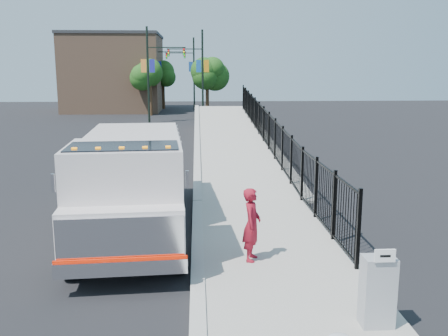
{
  "coord_description": "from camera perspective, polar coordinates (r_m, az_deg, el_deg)",
  "views": [
    {
      "loc": [
        0.03,
        -12.33,
        4.5
      ],
      "look_at": [
        0.8,
        2.0,
        1.66
      ],
      "focal_mm": 40.0,
      "sensor_mm": 36.0,
      "label": 1
    }
  ],
  "objects": [
    {
      "name": "sidewalk",
      "position": [
        11.4,
        6.91,
        -11.81
      ],
      "size": [
        3.55,
        12.0,
        0.12
      ],
      "primitive_type": "cube",
      "color": "#9E998E",
      "rests_on": "ground"
    },
    {
      "name": "light_pole_3",
      "position": [
        57.23,
        -3.77,
        11.04
      ],
      "size": [
        3.78,
        0.22,
        8.0
      ],
      "color": "black",
      "rests_on": "ground"
    },
    {
      "name": "ground",
      "position": [
        13.12,
        -3.04,
        -8.87
      ],
      "size": [
        120.0,
        120.0,
        0.0
      ],
      "primitive_type": "plane",
      "color": "black",
      "rests_on": "ground"
    },
    {
      "name": "tree_1",
      "position": [
        50.35,
        -1.94,
        10.57
      ],
      "size": [
        2.68,
        2.68,
        5.34
      ],
      "color": "#382314",
      "rests_on": "ground"
    },
    {
      "name": "light_pole_0",
      "position": [
        43.09,
        -8.27,
        10.91
      ],
      "size": [
        3.77,
        0.22,
        8.0
      ],
      "color": "black",
      "rests_on": "ground"
    },
    {
      "name": "curb",
      "position": [
        11.23,
        -3.03,
        -11.99
      ],
      "size": [
        0.3,
        12.0,
        0.16
      ],
      "primitive_type": "cube",
      "color": "#ADAAA3",
      "rests_on": "ground"
    },
    {
      "name": "iron_fence",
      "position": [
        24.84,
        5.12,
        2.83
      ],
      "size": [
        0.1,
        28.0,
        1.8
      ],
      "primitive_type": "cube",
      "color": "black",
      "rests_on": "ground"
    },
    {
      "name": "worker",
      "position": [
        11.61,
        3.19,
        -6.46
      ],
      "size": [
        0.56,
        0.71,
        1.72
      ],
      "primitive_type": "imported",
      "rotation": [
        0.0,
        0.0,
        1.3
      ],
      "color": "maroon",
      "rests_on": "sidewalk"
    },
    {
      "name": "utility_cabinet",
      "position": [
        9.23,
        17.14,
        -13.32
      ],
      "size": [
        0.55,
        0.4,
        1.25
      ],
      "primitive_type": "cube",
      "color": "gray",
      "rests_on": "sidewalk"
    },
    {
      "name": "arrow_sign",
      "position": [
        8.77,
        17.92,
        -9.51
      ],
      "size": [
        0.35,
        0.04,
        0.22
      ],
      "primitive_type": "cube",
      "color": "white",
      "rests_on": "utility_cabinet"
    },
    {
      "name": "truck",
      "position": [
        13.9,
        -10.53,
        -0.98
      ],
      "size": [
        3.25,
        8.53,
        2.87
      ],
      "rotation": [
        0.0,
        0.0,
        0.07
      ],
      "color": "black",
      "rests_on": "ground"
    },
    {
      "name": "tree_0",
      "position": [
        50.27,
        -8.47,
        10.46
      ],
      "size": [
        2.73,
        2.73,
        5.36
      ],
      "color": "#382314",
      "rests_on": "ground"
    },
    {
      "name": "tree_2",
      "position": [
        58.58,
        -7.0,
        10.58
      ],
      "size": [
        2.64,
        2.64,
        5.32
      ],
      "color": "#382314",
      "rests_on": "ground"
    },
    {
      "name": "light_pole_2",
      "position": [
        53.9,
        -7.45,
        10.97
      ],
      "size": [
        3.77,
        0.22,
        8.0
      ],
      "color": "black",
      "rests_on": "ground"
    },
    {
      "name": "building",
      "position": [
        57.05,
        -12.38,
        10.45
      ],
      "size": [
        10.0,
        10.0,
        8.0
      ],
      "primitive_type": "cube",
      "color": "#8C664C",
      "rests_on": "ground"
    },
    {
      "name": "ramp",
      "position": [
        28.76,
        1.15,
        2.2
      ],
      "size": [
        3.95,
        24.06,
        3.19
      ],
      "primitive_type": "cube",
      "rotation": [
        0.06,
        0.0,
        0.0
      ],
      "color": "#9E998E",
      "rests_on": "ground"
    },
    {
      "name": "light_pole_1",
      "position": [
        46.07,
        -2.85,
        11.02
      ],
      "size": [
        3.78,
        0.22,
        8.0
      ],
      "color": "black",
      "rests_on": "ground"
    }
  ]
}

